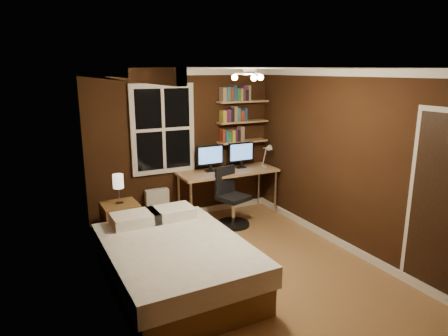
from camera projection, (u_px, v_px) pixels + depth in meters
name	position (u px, v px, depth m)	size (l,w,h in m)	color
floor	(243.00, 267.00, 5.18)	(4.20, 4.20, 0.00)	brown
wall_back	(183.00, 145.00, 6.70)	(3.20, 0.04, 2.50)	black
wall_left	(111.00, 191.00, 4.18)	(0.04, 4.20, 2.50)	black
wall_right	(344.00, 161.00, 5.57)	(0.04, 4.20, 2.50)	black
ceiling	(245.00, 68.00, 4.58)	(3.20, 4.20, 0.02)	white
window	(163.00, 129.00, 6.45)	(1.06, 0.06, 1.46)	silver
door	(444.00, 210.00, 4.27)	(0.03, 0.82, 2.05)	black
ceiling_fixture	(250.00, 78.00, 4.51)	(0.44, 0.44, 0.18)	beige
bookshelf_lower	(243.00, 141.00, 7.06)	(0.92, 0.22, 0.03)	#A1744E
books_row_lower	(243.00, 134.00, 7.03)	(0.42, 0.16, 0.23)	maroon
bookshelf_middle	(243.00, 122.00, 6.98)	(0.92, 0.22, 0.03)	#A1744E
books_row_middle	(243.00, 114.00, 6.95)	(0.42, 0.16, 0.23)	navy
bookshelf_upper	(243.00, 102.00, 6.90)	(0.92, 0.22, 0.03)	#A1744E
books_row_upper	(243.00, 94.00, 6.86)	(0.54, 0.16, 0.23)	#25582F
bed	(175.00, 263.00, 4.64)	(1.54, 2.11, 0.70)	brown
nightstand	(121.00, 224.00, 5.79)	(0.50, 0.50, 0.62)	brown
bedside_lamp	(119.00, 189.00, 5.66)	(0.15, 0.15, 0.43)	beige
radiator	(157.00, 206.00, 6.61)	(0.38, 0.13, 0.57)	silver
desk	(228.00, 174.00, 6.82)	(1.71, 0.64, 0.81)	#A1744E
monitor_left	(210.00, 158.00, 6.70)	(0.48, 0.12, 0.45)	black
monitor_right	(241.00, 155.00, 6.95)	(0.48, 0.12, 0.45)	black
desk_lamp	(267.00, 155.00, 6.95)	(0.14, 0.32, 0.44)	silver
office_chair	(231.00, 204.00, 6.50)	(0.55, 0.55, 0.96)	black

